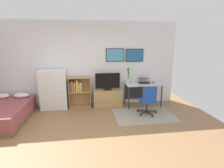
{
  "coord_description": "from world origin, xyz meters",
  "views": [
    {
      "loc": [
        0.12,
        -3.33,
        2.04
      ],
      "look_at": [
        0.81,
        1.5,
        0.89
      ],
      "focal_mm": 28.48,
      "sensor_mm": 36.0,
      "label": 1
    }
  ],
  "objects_px": {
    "bookshelf": "(78,90)",
    "television": "(108,82)",
    "bamboo_vase": "(128,74)",
    "dresser": "(54,90)",
    "desk": "(142,87)",
    "bed": "(2,113)",
    "tv_stand": "(108,98)",
    "laptop": "(144,81)",
    "computer_mouse": "(153,83)",
    "office_chair": "(148,100)"
  },
  "relations": [
    {
      "from": "laptop",
      "to": "computer_mouse",
      "type": "xyz_separation_m",
      "value": [
        0.26,
        -0.14,
        -0.05
      ]
    },
    {
      "from": "television",
      "to": "tv_stand",
      "type": "bearing_deg",
      "value": 90.0
    },
    {
      "from": "bamboo_vase",
      "to": "bookshelf",
      "type": "bearing_deg",
      "value": -178.99
    },
    {
      "from": "dresser",
      "to": "desk",
      "type": "bearing_deg",
      "value": -0.22
    },
    {
      "from": "dresser",
      "to": "bookshelf",
      "type": "height_order",
      "value": "dresser"
    },
    {
      "from": "computer_mouse",
      "to": "laptop",
      "type": "bearing_deg",
      "value": 152.73
    },
    {
      "from": "bamboo_vase",
      "to": "dresser",
      "type": "bearing_deg",
      "value": -177.7
    },
    {
      "from": "bed",
      "to": "laptop",
      "type": "distance_m",
      "value": 4.23
    },
    {
      "from": "dresser",
      "to": "tv_stand",
      "type": "bearing_deg",
      "value": 0.52
    },
    {
      "from": "dresser",
      "to": "desk",
      "type": "relative_size",
      "value": 1.1
    },
    {
      "from": "television",
      "to": "computer_mouse",
      "type": "bearing_deg",
      "value": -3.62
    },
    {
      "from": "bed",
      "to": "office_chair",
      "type": "relative_size",
      "value": 2.24
    },
    {
      "from": "dresser",
      "to": "television",
      "type": "xyz_separation_m",
      "value": [
        1.68,
        -0.01,
        0.2
      ]
    },
    {
      "from": "bamboo_vase",
      "to": "television",
      "type": "bearing_deg",
      "value": -171.6
    },
    {
      "from": "bookshelf",
      "to": "television",
      "type": "bearing_deg",
      "value": -4.47
    },
    {
      "from": "office_chair",
      "to": "tv_stand",
      "type": "bearing_deg",
      "value": 140.68
    },
    {
      "from": "office_chair",
      "to": "desk",
      "type": "bearing_deg",
      "value": 84.98
    },
    {
      "from": "dresser",
      "to": "television",
      "type": "bearing_deg",
      "value": -0.24
    },
    {
      "from": "laptop",
      "to": "bamboo_vase",
      "type": "bearing_deg",
      "value": -178.1
    },
    {
      "from": "bed",
      "to": "tv_stand",
      "type": "xyz_separation_m",
      "value": [
        2.9,
        0.75,
        0.05
      ]
    },
    {
      "from": "desk",
      "to": "bamboo_vase",
      "type": "distance_m",
      "value": 0.62
    },
    {
      "from": "laptop",
      "to": "television",
      "type": "bearing_deg",
      "value": -169.61
    },
    {
      "from": "dresser",
      "to": "bookshelf",
      "type": "bearing_deg",
      "value": 5.15
    },
    {
      "from": "bookshelf",
      "to": "laptop",
      "type": "distance_m",
      "value": 2.17
    },
    {
      "from": "bed",
      "to": "laptop",
      "type": "bearing_deg",
      "value": 11.66
    },
    {
      "from": "television",
      "to": "bamboo_vase",
      "type": "bearing_deg",
      "value": 8.4
    },
    {
      "from": "television",
      "to": "dresser",
      "type": "bearing_deg",
      "value": 179.76
    },
    {
      "from": "laptop",
      "to": "dresser",
      "type": "bearing_deg",
      "value": -170.92
    },
    {
      "from": "bamboo_vase",
      "to": "tv_stand",
      "type": "bearing_deg",
      "value": -173.41
    },
    {
      "from": "tv_stand",
      "to": "television",
      "type": "relative_size",
      "value": 1.17
    },
    {
      "from": "dresser",
      "to": "tv_stand",
      "type": "relative_size",
      "value": 1.34
    },
    {
      "from": "bookshelf",
      "to": "tv_stand",
      "type": "relative_size",
      "value": 1.05
    },
    {
      "from": "tv_stand",
      "to": "desk",
      "type": "relative_size",
      "value": 0.82
    },
    {
      "from": "laptop",
      "to": "office_chair",
      "type": "bearing_deg",
      "value": -91.84
    },
    {
      "from": "dresser",
      "to": "desk",
      "type": "xyz_separation_m",
      "value": [
        2.82,
        -0.01,
        -0.01
      ]
    },
    {
      "from": "desk",
      "to": "television",
      "type": "bearing_deg",
      "value": 179.81
    },
    {
      "from": "computer_mouse",
      "to": "bamboo_vase",
      "type": "distance_m",
      "value": 0.85
    },
    {
      "from": "tv_stand",
      "to": "computer_mouse",
      "type": "bearing_deg",
      "value": -4.47
    },
    {
      "from": "desk",
      "to": "bamboo_vase",
      "type": "xyz_separation_m",
      "value": [
        -0.45,
        0.11,
        0.41
      ]
    },
    {
      "from": "bed",
      "to": "bookshelf",
      "type": "xyz_separation_m",
      "value": [
        1.96,
        0.8,
        0.34
      ]
    },
    {
      "from": "bookshelf",
      "to": "computer_mouse",
      "type": "bearing_deg",
      "value": -3.95
    },
    {
      "from": "computer_mouse",
      "to": "bamboo_vase",
      "type": "bearing_deg",
      "value": 166.05
    },
    {
      "from": "dresser",
      "to": "bamboo_vase",
      "type": "relative_size",
      "value": 2.45
    },
    {
      "from": "bamboo_vase",
      "to": "laptop",
      "type": "bearing_deg",
      "value": -6.47
    },
    {
      "from": "office_chair",
      "to": "television",
      "type": "bearing_deg",
      "value": 141.39
    },
    {
      "from": "laptop",
      "to": "bookshelf",
      "type": "bearing_deg",
      "value": -172.44
    },
    {
      "from": "bookshelf",
      "to": "computer_mouse",
      "type": "height_order",
      "value": "bookshelf"
    },
    {
      "from": "computer_mouse",
      "to": "office_chair",
      "type": "bearing_deg",
      "value": -118.84
    },
    {
      "from": "laptop",
      "to": "computer_mouse",
      "type": "distance_m",
      "value": 0.3
    },
    {
      "from": "bed",
      "to": "tv_stand",
      "type": "distance_m",
      "value": 3.0
    }
  ]
}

